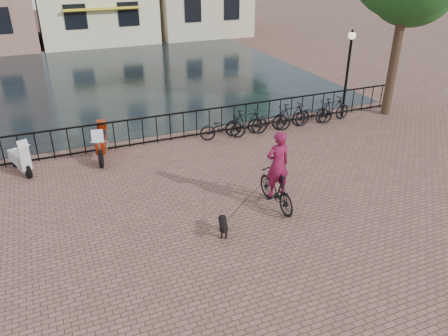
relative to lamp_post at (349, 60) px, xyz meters
name	(u,v)px	position (x,y,z in m)	size (l,w,h in m)	color
ground	(278,277)	(-7.20, -7.60, -2.38)	(100.00, 100.00, 0.00)	brown
canal_water	(122,78)	(-7.20, 9.70, -2.38)	(20.00, 20.00, 0.00)	black
railing	(170,127)	(-7.20, 0.40, -1.87)	(20.00, 0.05, 1.02)	black
lamp_post	(349,60)	(0.00, 0.00, 0.00)	(0.30, 0.30, 3.45)	black
cyclist	(277,175)	(-5.89, -5.06, -1.42)	(0.80, 1.86, 2.53)	black
dog	(223,226)	(-7.69, -5.73, -2.13)	(0.44, 0.77, 0.49)	black
motorcycle	(101,139)	(-9.71, -0.14, -1.71)	(0.83, 1.93, 1.34)	maroon
scooter	(18,153)	(-12.22, -0.21, -1.73)	(0.88, 1.44, 1.29)	beige
parked_bike_0	(223,127)	(-5.40, -0.20, -1.93)	(0.60, 1.72, 0.90)	black
parked_bike_1	(247,123)	(-4.45, -0.20, -1.88)	(0.47, 1.66, 1.00)	black
parked_bike_2	(269,120)	(-3.50, -0.20, -1.93)	(0.60, 1.72, 0.90)	black
parked_bike_3	(291,116)	(-2.55, -0.20, -1.88)	(0.47, 1.66, 1.00)	black
parked_bike_4	(312,114)	(-1.60, -0.20, -1.93)	(0.60, 1.72, 0.90)	black
parked_bike_5	(333,109)	(-0.65, -0.20, -1.88)	(0.47, 1.66, 1.00)	black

